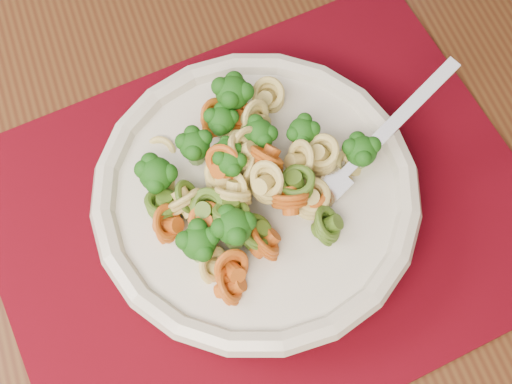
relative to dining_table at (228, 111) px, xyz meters
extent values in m
cube|color=#4A2C14|center=(0.00, 0.00, 0.07)|extent=(1.72, 1.28, 0.04)
cube|color=#4F0310|center=(0.01, -0.16, 0.09)|extent=(0.52, 0.46, 0.00)
cylinder|color=beige|center=(0.01, -0.15, 0.09)|extent=(0.11, 0.11, 0.01)
cylinder|color=beige|center=(0.01, -0.15, 0.11)|extent=(0.24, 0.24, 0.03)
torus|color=beige|center=(0.01, -0.15, 0.13)|extent=(0.26, 0.26, 0.02)
camera|label=1|loc=(-0.03, -0.38, 0.64)|focal=50.00mm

